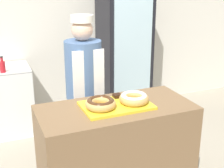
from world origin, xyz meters
TOP-DOWN VIEW (x-y plane):
  - wall_back at (0.00, 2.13)m, footprint 8.00×0.06m
  - display_counter at (0.00, 0.00)m, footprint 1.38×0.65m
  - serving_tray at (0.00, 0.00)m, footprint 0.61×0.39m
  - donut_chocolate_glaze at (-0.16, -0.03)m, footprint 0.26×0.26m
  - donut_light_glaze at (0.16, -0.03)m, footprint 0.26×0.26m
  - brownie_back_left at (-0.07, 0.15)m, footprint 0.07×0.07m
  - brownie_back_right at (0.07, 0.15)m, footprint 0.07×0.07m
  - baker_person at (-0.09, 0.66)m, footprint 0.38×0.38m
  - beverage_fridge at (0.89, 1.77)m, footprint 0.69×0.60m
  - bottle_red at (-0.84, 1.56)m, footprint 0.07×0.07m

SIDE VIEW (x-z plane):
  - display_counter at x=0.00m, z-range 0.00..0.93m
  - baker_person at x=-0.09m, z-range 0.04..1.71m
  - serving_tray at x=0.00m, z-range 0.93..0.96m
  - beverage_fridge at x=0.89m, z-range 0.00..1.94m
  - brownie_back_left at x=-0.07m, z-range 0.96..0.99m
  - brownie_back_right at x=0.07m, z-range 0.96..0.99m
  - bottle_red at x=-0.84m, z-range 0.89..1.09m
  - donut_chocolate_glaze at x=-0.16m, z-range 0.96..1.04m
  - donut_light_glaze at x=0.16m, z-range 0.96..1.04m
  - wall_back at x=0.00m, z-range 0.00..2.70m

